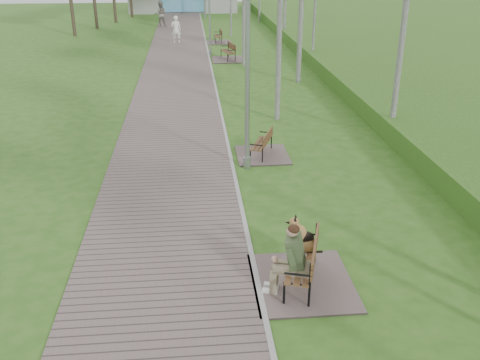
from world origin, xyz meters
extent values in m
cube|color=#6F5D59|center=(-1.75, 21.50, 0.02)|extent=(3.50, 67.00, 0.04)
cube|color=#999993|center=(0.00, 21.50, 0.03)|extent=(0.10, 67.00, 0.05)
cube|color=#4E7C2C|center=(12.00, 20.00, 0.00)|extent=(14.00, 70.00, 1.60)
cube|color=#6F5D59|center=(0.83, 5.10, 0.02)|extent=(1.84, 2.05, 0.04)
cube|color=brown|center=(0.78, 5.10, 0.46)|extent=(0.89, 1.60, 0.04)
cube|color=brown|center=(1.01, 5.02, 0.74)|extent=(0.48, 1.48, 0.34)
cube|color=#6F5D59|center=(0.96, 11.70, 0.02)|extent=(1.53, 1.70, 0.04)
cube|color=brown|center=(0.91, 11.70, 0.38)|extent=(0.81, 1.33, 0.03)
cube|color=brown|center=(1.10, 11.63, 0.61)|extent=(0.49, 1.20, 0.28)
cube|color=#6F5D59|center=(1.05, 26.41, 0.02)|extent=(1.81, 2.01, 0.04)
cube|color=brown|center=(1.00, 26.41, 0.45)|extent=(0.73, 1.57, 0.04)
cube|color=brown|center=(1.24, 26.45, 0.72)|extent=(0.33, 1.49, 0.33)
cube|color=#6F5D59|center=(0.82, 32.21, 0.02)|extent=(1.66, 1.84, 0.04)
cube|color=brown|center=(0.77, 32.21, 0.41)|extent=(0.45, 1.39, 0.04)
cube|color=brown|center=(0.99, 32.22, 0.66)|extent=(0.08, 1.38, 0.30)
cylinder|color=#919398|center=(0.40, 10.80, 0.16)|extent=(0.21, 0.21, 0.32)
cylinder|color=#919398|center=(0.40, 10.80, 2.66)|extent=(0.13, 0.13, 5.32)
cylinder|color=#919398|center=(0.10, 27.93, 0.13)|extent=(0.18, 0.18, 0.27)
cylinder|color=#919398|center=(0.10, 27.93, 2.23)|extent=(0.11, 0.11, 4.46)
cylinder|color=#919398|center=(0.38, 45.52, 0.16)|extent=(0.22, 0.22, 0.33)
imported|color=white|center=(-1.88, 32.25, 0.86)|extent=(0.65, 0.45, 1.72)
imported|color=gray|center=(-3.20, 40.05, 0.94)|extent=(0.96, 0.78, 1.88)
cylinder|color=silver|center=(5.24, 12.68, 3.91)|extent=(0.16, 0.16, 7.82)
camera|label=1|loc=(-1.10, -3.08, 5.74)|focal=40.00mm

